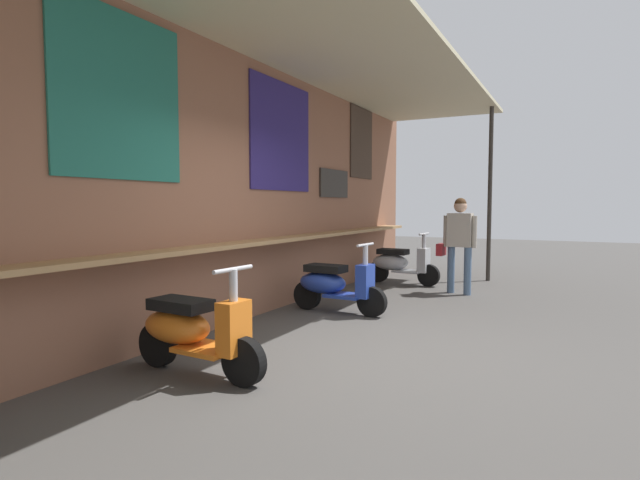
{
  "coord_description": "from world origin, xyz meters",
  "views": [
    {
      "loc": [
        -4.71,
        -1.88,
        1.47
      ],
      "look_at": [
        0.72,
        0.91,
        1.05
      ],
      "focal_mm": 28.28,
      "sensor_mm": 36.0,
      "label": 1
    }
  ],
  "objects_px": {
    "scooter_orange": "(191,330)",
    "shopper_with_handbag": "(459,236)",
    "scooter_blue": "(333,284)",
    "scooter_silver": "(399,263)"
  },
  "relations": [
    {
      "from": "scooter_silver",
      "to": "shopper_with_handbag",
      "type": "bearing_deg",
      "value": -20.47
    },
    {
      "from": "scooter_blue",
      "to": "shopper_with_handbag",
      "type": "bearing_deg",
      "value": 65.03
    },
    {
      "from": "scooter_orange",
      "to": "scooter_blue",
      "type": "relative_size",
      "value": 1.0
    },
    {
      "from": "scooter_blue",
      "to": "scooter_silver",
      "type": "distance_m",
      "value": 2.82
    },
    {
      "from": "scooter_silver",
      "to": "shopper_with_handbag",
      "type": "height_order",
      "value": "shopper_with_handbag"
    },
    {
      "from": "scooter_orange",
      "to": "scooter_blue",
      "type": "distance_m",
      "value": 2.84
    },
    {
      "from": "scooter_orange",
      "to": "shopper_with_handbag",
      "type": "xyz_separation_m",
      "value": [
        5.1,
        -1.21,
        0.57
      ]
    },
    {
      "from": "scooter_orange",
      "to": "scooter_blue",
      "type": "bearing_deg",
      "value": 93.36
    },
    {
      "from": "shopper_with_handbag",
      "to": "scooter_orange",
      "type": "bearing_deg",
      "value": -9.66
    },
    {
      "from": "scooter_blue",
      "to": "shopper_with_handbag",
      "type": "relative_size",
      "value": 0.88
    }
  ]
}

